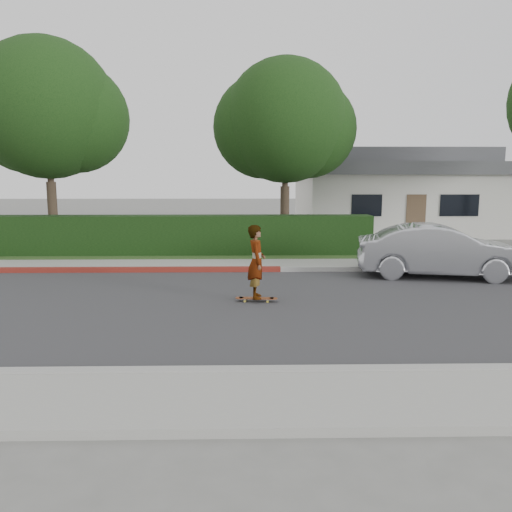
# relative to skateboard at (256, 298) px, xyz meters

# --- Properties ---
(ground) EXTENTS (120.00, 120.00, 0.00)m
(ground) POSITION_rel_skateboard_xyz_m (-0.19, -0.33, -0.09)
(ground) COLOR slate
(ground) RESTS_ON ground
(road) EXTENTS (60.00, 8.00, 0.01)m
(road) POSITION_rel_skateboard_xyz_m (-0.19, -0.33, -0.08)
(road) COLOR #2D2D30
(road) RESTS_ON ground
(curb_near) EXTENTS (60.00, 0.20, 0.15)m
(curb_near) POSITION_rel_skateboard_xyz_m (-0.19, -4.43, -0.01)
(curb_near) COLOR #9E9E99
(curb_near) RESTS_ON ground
(sidewalk_near) EXTENTS (60.00, 1.60, 0.12)m
(sidewalk_near) POSITION_rel_skateboard_xyz_m (-0.19, -5.33, -0.03)
(sidewalk_near) COLOR gray
(sidewalk_near) RESTS_ON ground
(curb_far) EXTENTS (60.00, 0.20, 0.15)m
(curb_far) POSITION_rel_skateboard_xyz_m (-0.19, 3.77, -0.01)
(curb_far) COLOR #9E9E99
(curb_far) RESTS_ON ground
(curb_red_section) EXTENTS (12.00, 0.21, 0.15)m
(curb_red_section) POSITION_rel_skateboard_xyz_m (-5.19, 3.77, -0.01)
(curb_red_section) COLOR maroon
(curb_red_section) RESTS_ON ground
(sidewalk_far) EXTENTS (60.00, 1.60, 0.12)m
(sidewalk_far) POSITION_rel_skateboard_xyz_m (-0.19, 4.67, -0.03)
(sidewalk_far) COLOR gray
(sidewalk_far) RESTS_ON ground
(planting_strip) EXTENTS (60.00, 1.60, 0.10)m
(planting_strip) POSITION_rel_skateboard_xyz_m (-0.19, 6.27, -0.04)
(planting_strip) COLOR #2D4C1E
(planting_strip) RESTS_ON ground
(hedge) EXTENTS (15.00, 1.00, 1.50)m
(hedge) POSITION_rel_skateboard_xyz_m (-3.19, 6.87, 0.66)
(hedge) COLOR black
(hedge) RESTS_ON ground
(tree_left) EXTENTS (5.99, 5.21, 8.00)m
(tree_left) POSITION_rel_skateboard_xyz_m (-7.70, 8.36, 5.18)
(tree_left) COLOR #33261C
(tree_left) RESTS_ON ground
(tree_center) EXTENTS (5.66, 4.84, 7.44)m
(tree_center) POSITION_rel_skateboard_xyz_m (1.30, 8.86, 4.82)
(tree_center) COLOR #33261C
(tree_center) RESTS_ON ground
(house) EXTENTS (10.60, 8.60, 4.30)m
(house) POSITION_rel_skateboard_xyz_m (7.81, 15.67, 2.01)
(house) COLOR beige
(house) RESTS_ON ground
(skateboard) EXTENTS (0.99, 0.28, 0.09)m
(skateboard) POSITION_rel_skateboard_xyz_m (0.00, 0.00, 0.00)
(skateboard) COLOR gold
(skateboard) RESTS_ON ground
(skateboarder) EXTENTS (0.42, 0.63, 1.69)m
(skateboarder) POSITION_rel_skateboard_xyz_m (0.00, 0.00, 0.86)
(skateboarder) COLOR white
(skateboarder) RESTS_ON skateboard
(car_silver) EXTENTS (4.84, 2.44, 1.52)m
(car_silver) POSITION_rel_skateboard_xyz_m (5.33, 2.83, 0.68)
(car_silver) COLOR #A4A5AB
(car_silver) RESTS_ON ground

